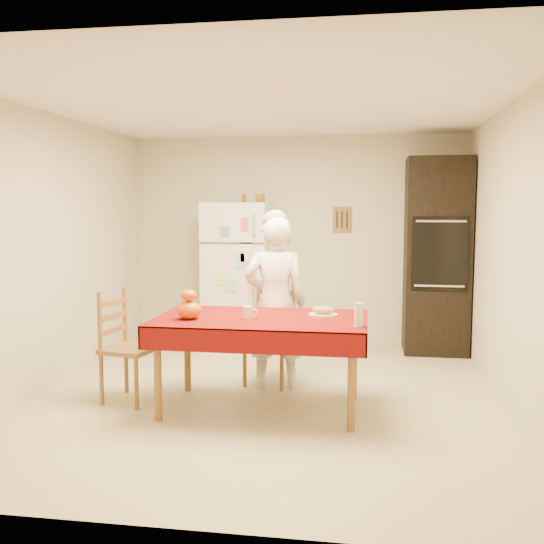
% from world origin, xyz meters
% --- Properties ---
extents(floor, '(4.50, 4.50, 0.00)m').
position_xyz_m(floor, '(0.00, 0.00, 0.00)').
color(floor, tan).
rests_on(floor, ground).
extents(room_shell, '(4.02, 4.52, 2.51)m').
position_xyz_m(room_shell, '(0.00, 0.00, 1.62)').
color(room_shell, beige).
rests_on(room_shell, ground).
extents(refrigerator, '(0.75, 0.74, 1.70)m').
position_xyz_m(refrigerator, '(-0.65, 1.88, 0.85)').
color(refrigerator, white).
rests_on(refrigerator, floor).
extents(oven_cabinet, '(0.70, 0.62, 2.20)m').
position_xyz_m(oven_cabinet, '(1.63, 1.93, 1.10)').
color(oven_cabinet, black).
rests_on(oven_cabinet, floor).
extents(dining_table, '(1.70, 1.00, 0.76)m').
position_xyz_m(dining_table, '(0.01, -0.34, 0.69)').
color(dining_table, brown).
rests_on(dining_table, floor).
extents(chair_far, '(0.49, 0.47, 0.95)m').
position_xyz_m(chair_far, '(-0.02, 0.44, 0.51)').
color(chair_far, brown).
rests_on(chair_far, floor).
extents(chair_left, '(0.48, 0.49, 0.95)m').
position_xyz_m(chair_left, '(-1.18, -0.29, 0.51)').
color(chair_left, brown).
rests_on(chair_left, floor).
extents(seated_woman, '(0.61, 0.44, 1.57)m').
position_xyz_m(seated_woman, '(0.03, 0.28, 0.78)').
color(seated_woman, white).
rests_on(seated_woman, floor).
extents(coffee_mug, '(0.08, 0.08, 0.10)m').
position_xyz_m(coffee_mug, '(-0.08, -0.42, 0.81)').
color(coffee_mug, white).
rests_on(coffee_mug, dining_table).
extents(pumpkin_lower, '(0.19, 0.19, 0.14)m').
position_xyz_m(pumpkin_lower, '(-0.54, -0.50, 0.83)').
color(pumpkin_lower, '#DC4B05').
rests_on(pumpkin_lower, dining_table).
extents(pumpkin_upper, '(0.12, 0.12, 0.09)m').
position_xyz_m(pumpkin_upper, '(-0.54, -0.50, 0.95)').
color(pumpkin_upper, red).
rests_on(pumpkin_upper, pumpkin_lower).
extents(wine_glass, '(0.07, 0.07, 0.18)m').
position_xyz_m(wine_glass, '(0.80, -0.61, 0.85)').
color(wine_glass, silver).
rests_on(wine_glass, dining_table).
extents(bread_plate, '(0.24, 0.24, 0.02)m').
position_xyz_m(bread_plate, '(0.50, -0.20, 0.77)').
color(bread_plate, white).
rests_on(bread_plate, dining_table).
extents(bread_loaf, '(0.18, 0.10, 0.06)m').
position_xyz_m(bread_loaf, '(0.50, -0.20, 0.81)').
color(bread_loaf, '#A38450').
rests_on(bread_loaf, bread_plate).
extents(spice_jar_left, '(0.05, 0.05, 0.10)m').
position_xyz_m(spice_jar_left, '(-0.58, 1.93, 1.75)').
color(spice_jar_left, brown).
rests_on(spice_jar_left, refrigerator).
extents(spice_jar_mid, '(0.05, 0.05, 0.10)m').
position_xyz_m(spice_jar_mid, '(-0.42, 1.93, 1.75)').
color(spice_jar_mid, '#8C5E19').
rests_on(spice_jar_mid, refrigerator).
extents(spice_jar_right, '(0.05, 0.05, 0.10)m').
position_xyz_m(spice_jar_right, '(-0.36, 1.93, 1.75)').
color(spice_jar_right, brown).
rests_on(spice_jar_right, refrigerator).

